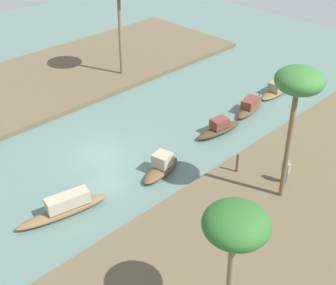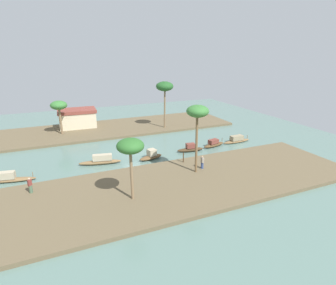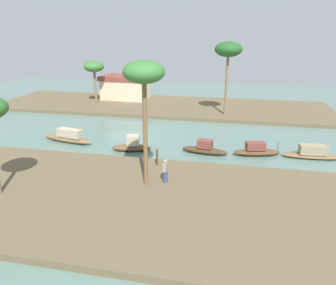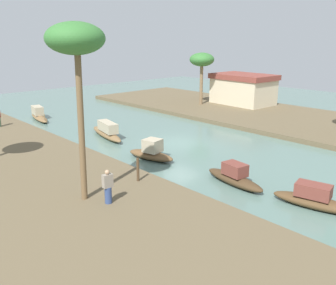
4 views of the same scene
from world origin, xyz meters
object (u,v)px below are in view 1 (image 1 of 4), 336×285
at_px(mooring_post, 237,163).
at_px(palm_tree_left_near, 236,227).
at_px(sampan_foreground, 219,128).
at_px(person_by_mooring, 285,172).
at_px(sampan_upstream_small, 279,88).
at_px(palm_tree_left_far, 299,85).
at_px(sampan_near_left_bank, 161,167).
at_px(sampan_open_hull, 250,106).
at_px(sampan_with_red_awning, 65,208).

relative_size(mooring_post, palm_tree_left_near, 0.21).
xyz_separation_m(sampan_foreground, person_by_mooring, (-1.90, -6.52, 0.70)).
bearing_deg(sampan_upstream_small, palm_tree_left_far, -148.64).
relative_size(person_by_mooring, palm_tree_left_far, 0.20).
relative_size(sampan_near_left_bank, palm_tree_left_near, 0.59).
relative_size(sampan_foreground, palm_tree_left_far, 0.51).
height_order(sampan_foreground, mooring_post, mooring_post).
height_order(sampan_open_hull, sampan_with_red_awning, sampan_with_red_awning).
bearing_deg(mooring_post, sampan_upstream_small, 22.26).
height_order(sampan_near_left_bank, sampan_with_red_awning, sampan_near_left_bank).
relative_size(sampan_upstream_small, palm_tree_left_far, 0.63).
bearing_deg(sampan_foreground, palm_tree_left_far, -105.83).
xyz_separation_m(sampan_with_red_awning, sampan_upstream_small, (20.82, 0.41, -0.09)).
bearing_deg(sampan_upstream_small, sampan_foreground, -177.52).
bearing_deg(mooring_post, person_by_mooring, -65.71).
height_order(sampan_near_left_bank, mooring_post, mooring_post).
bearing_deg(sampan_open_hull, sampan_near_left_bank, 172.94).
height_order(sampan_foreground, palm_tree_left_near, palm_tree_left_near).
bearing_deg(mooring_post, sampan_open_hull, 31.45).
height_order(sampan_with_red_awning, mooring_post, mooring_post).
height_order(sampan_upstream_small, palm_tree_left_far, palm_tree_left_far).
bearing_deg(palm_tree_left_near, sampan_with_red_awning, 95.80).
distance_m(sampan_upstream_small, palm_tree_left_near, 23.04).
distance_m(sampan_foreground, person_by_mooring, 6.83).
bearing_deg(sampan_with_red_awning, sampan_upstream_small, 13.13).
xyz_separation_m(sampan_near_left_bank, palm_tree_left_near, (-5.27, -9.38, 4.96)).
relative_size(sampan_foreground, person_by_mooring, 2.52).
relative_size(palm_tree_left_near, palm_tree_left_far, 0.76).
height_order(sampan_foreground, person_by_mooring, person_by_mooring).
height_order(sampan_near_left_bank, sampan_foreground, sampan_near_left_bank).
bearing_deg(person_by_mooring, palm_tree_left_far, -63.26).
relative_size(sampan_upstream_small, mooring_post, 3.92).
height_order(sampan_open_hull, sampan_upstream_small, sampan_open_hull).
height_order(sampan_near_left_bank, sampan_upstream_small, sampan_near_left_bank).
height_order(sampan_near_left_bank, person_by_mooring, person_by_mooring).
bearing_deg(mooring_post, sampan_foreground, 52.25).
bearing_deg(sampan_with_red_awning, palm_tree_left_near, -72.20).
height_order(sampan_upstream_small, sampan_foreground, sampan_foreground).
distance_m(sampan_near_left_bank, sampan_with_red_awning, 6.37).
relative_size(sampan_upstream_small, person_by_mooring, 3.10).
bearing_deg(person_by_mooring, mooring_post, -151.86).
xyz_separation_m(sampan_open_hull, palm_tree_left_near, (-15.45, -10.37, 5.01)).
height_order(sampan_open_hull, sampan_foreground, sampan_foreground).
distance_m(sampan_near_left_bank, person_by_mooring, 7.31).
height_order(mooring_post, palm_tree_left_near, palm_tree_left_near).
bearing_deg(sampan_foreground, sampan_with_red_awning, -174.10).
bearing_deg(person_by_mooring, sampan_open_hull, 142.98).
bearing_deg(sampan_open_hull, sampan_with_red_awning, 167.71).
height_order(sampan_upstream_small, person_by_mooring, person_by_mooring).
relative_size(sampan_with_red_awning, mooring_post, 4.31).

